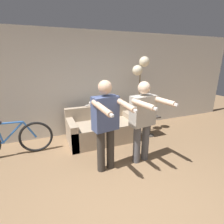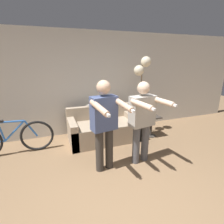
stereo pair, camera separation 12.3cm
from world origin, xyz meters
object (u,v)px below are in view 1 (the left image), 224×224
(floor_lamp, at_px, (141,73))
(cup, at_px, (149,114))
(person_right, at_px, (143,117))
(person_left, at_px, (106,121))
(bicycle, at_px, (10,140))
(side_table, at_px, (150,122))
(couch, at_px, (102,129))
(cat, at_px, (96,102))

(floor_lamp, xyz_separation_m, cup, (0.16, -0.23, -1.02))
(person_right, bearing_deg, person_left, 171.05)
(person_left, distance_m, cup, 1.81)
(cup, height_order, bicycle, bicycle)
(person_left, relative_size, floor_lamp, 0.81)
(side_table, bearing_deg, couch, 169.84)
(person_left, bearing_deg, cup, 22.17)
(couch, xyz_separation_m, cat, (-0.05, 0.32, 0.61))
(couch, height_order, floor_lamp, floor_lamp)
(person_right, distance_m, bicycle, 2.70)
(person_left, height_order, cat, person_left)
(cup, bearing_deg, bicycle, 176.12)
(person_right, bearing_deg, side_table, 40.23)
(bicycle, bearing_deg, person_left, -35.02)
(person_left, height_order, floor_lamp, floor_lamp)
(bicycle, bearing_deg, person_right, -25.95)
(cat, xyz_separation_m, side_table, (1.27, -0.54, -0.50))
(couch, height_order, bicycle, couch)
(floor_lamp, height_order, bicycle, floor_lamp)
(side_table, bearing_deg, floor_lamp, 134.05)
(floor_lamp, bearing_deg, bicycle, -179.71)
(cat, distance_m, cup, 1.37)
(cat, distance_m, side_table, 1.47)
(cat, xyz_separation_m, cup, (1.22, -0.55, -0.30))
(couch, relative_size, bicycle, 0.99)
(person_left, relative_size, cup, 20.33)
(person_left, height_order, cup, person_left)
(person_right, distance_m, floor_lamp, 1.49)
(floor_lamp, bearing_deg, person_left, -138.73)
(person_left, bearing_deg, cat, 69.43)
(couch, distance_m, cup, 1.23)
(side_table, distance_m, cup, 0.21)
(cat, distance_m, floor_lamp, 1.32)
(cat, xyz_separation_m, bicycle, (-1.93, -0.34, -0.53))
(floor_lamp, bearing_deg, cat, 163.17)
(cup, bearing_deg, person_right, -129.27)
(person_left, xyz_separation_m, side_table, (1.55, 0.95, -0.55))
(couch, distance_m, bicycle, 1.98)
(couch, distance_m, person_left, 1.38)
(cat, relative_size, side_table, 0.83)
(person_left, bearing_deg, bicycle, 134.95)
(cat, xyz_separation_m, floor_lamp, (1.06, -0.32, 0.72))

